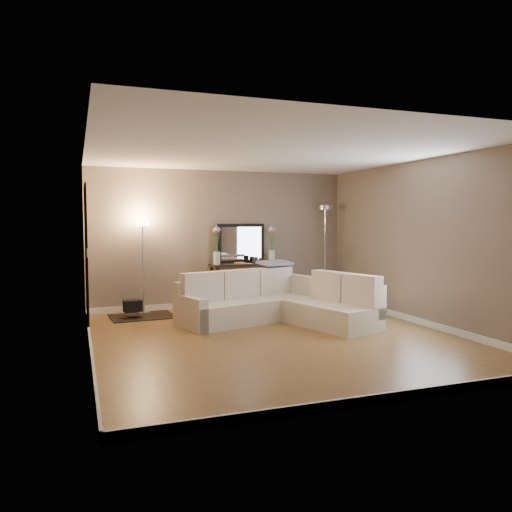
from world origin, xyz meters
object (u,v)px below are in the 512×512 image
object	(u,v)px
floor_lamp_unlit	(325,234)
floor_lamp_lit	(143,249)
sectional_sofa	(277,303)
console_table	(241,283)

from	to	relation	value
floor_lamp_unlit	floor_lamp_lit	bearing A→B (deg)	-179.64
sectional_sofa	floor_lamp_unlit	size ratio (longest dim) A/B	1.49
sectional_sofa	floor_lamp_lit	distance (m)	2.61
floor_lamp_lit	floor_lamp_unlit	bearing A→B (deg)	0.36
sectional_sofa	console_table	distance (m)	1.52
console_table	floor_lamp_lit	bearing A→B (deg)	179.67
console_table	floor_lamp_unlit	distance (m)	2.01
console_table	floor_lamp_unlit	xyz separation A→B (m)	(1.79, 0.03, 0.91)
console_table	floor_lamp_lit	xyz separation A→B (m)	(-1.83, 0.01, 0.68)
console_table	floor_lamp_lit	size ratio (longest dim) A/B	0.86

